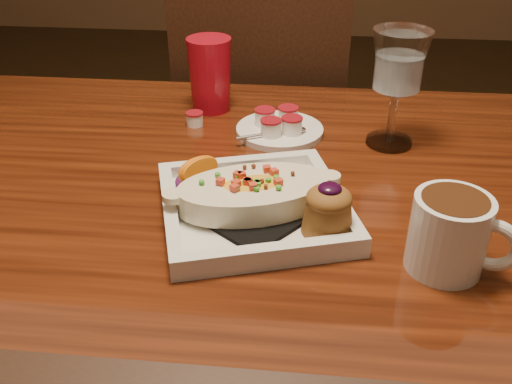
# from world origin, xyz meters

# --- Properties ---
(table) EXTENTS (1.50, 0.90, 0.75)m
(table) POSITION_xyz_m (0.00, 0.00, 0.65)
(table) COLOR maroon
(table) RESTS_ON floor
(chair_far) EXTENTS (0.42, 0.42, 0.93)m
(chair_far) POSITION_xyz_m (-0.00, 0.63, 0.51)
(chair_far) COLOR black
(chair_far) RESTS_ON floor
(plate) EXTENTS (0.31, 0.31, 0.08)m
(plate) POSITION_xyz_m (0.06, -0.07, 0.78)
(plate) COLOR white
(plate) RESTS_ON table
(coffee_mug) EXTENTS (0.13, 0.09, 0.10)m
(coffee_mug) POSITION_xyz_m (0.30, -0.15, 0.80)
(coffee_mug) COLOR white
(coffee_mug) RESTS_ON table
(goblet) EXTENTS (0.10, 0.10, 0.20)m
(goblet) POSITION_xyz_m (0.26, 0.19, 0.89)
(goblet) COLOR silver
(goblet) RESTS_ON table
(saucer) EXTENTS (0.16, 0.16, 0.11)m
(saucer) POSITION_xyz_m (0.07, 0.21, 0.76)
(saucer) COLOR white
(saucer) RESTS_ON table
(creamer_loose) EXTENTS (0.03, 0.03, 0.03)m
(creamer_loose) POSITION_xyz_m (-0.09, 0.23, 0.76)
(creamer_loose) COLOR white
(creamer_loose) RESTS_ON table
(red_tumbler) EXTENTS (0.08, 0.08, 0.14)m
(red_tumbler) POSITION_xyz_m (-0.07, 0.31, 0.82)
(red_tumbler) COLOR #B10C1F
(red_tumbler) RESTS_ON table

